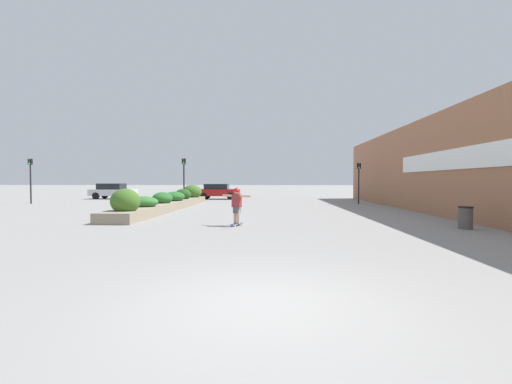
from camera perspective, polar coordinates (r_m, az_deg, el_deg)
name	(u,v)px	position (r m, az deg, el deg)	size (l,w,h in m)	color
ground_plane	(263,305)	(5.20, 1.15, -18.25)	(300.00, 300.00, 0.00)	gray
building_wall_right	(440,164)	(20.21, 28.26, 4.07)	(0.67, 34.98, 5.31)	#9E6647
planter_box	(170,201)	(22.68, -14.20, -1.52)	(1.64, 15.67, 1.48)	gray
skateboard	(237,224)	(13.72, -3.23, -5.37)	(0.49, 0.70, 0.09)	navy
skateboarder	(237,202)	(13.64, -3.24, -1.65)	(1.22, 0.72, 1.44)	tan
trash_bin	(465,218)	(15.01, 31.53, -3.66)	(0.52, 0.52, 0.84)	#514C47
car_leftmost	(113,191)	(37.20, -22.75, 0.19)	(4.32, 2.01, 1.55)	#BCBCC1
car_center_left	(457,192)	(36.70, 30.48, -0.04)	(3.92, 2.07, 1.41)	#BCBCC1
car_center_right	(218,191)	(34.10, -6.35, 0.15)	(4.17, 2.06, 1.51)	maroon
traffic_light_left	(184,173)	(27.59, -11.94, 3.12)	(0.28, 0.30, 3.57)	black
traffic_light_right	(359,176)	(27.76, 16.77, 2.61)	(0.28, 0.30, 3.21)	black
traffic_light_far_left	(30,173)	(32.30, -33.48, 2.63)	(0.28, 0.30, 3.55)	black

